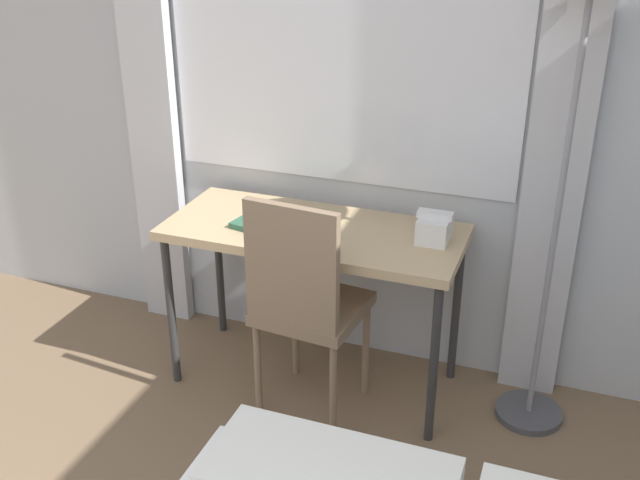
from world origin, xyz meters
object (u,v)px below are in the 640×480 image
desk (314,242)px  telephone (434,228)px  desk_chair (305,298)px  book (270,226)px

desk → telephone: size_ratio=8.02×
telephone → desk_chair: bearing=-145.6°
desk → desk_chair: (0.05, -0.25, -0.12)m
desk → book: book is taller
desk_chair → telephone: size_ratio=6.45×
desk_chair → telephone: 0.58m
desk → book: (-0.17, -0.07, 0.08)m
telephone → book: size_ratio=0.48×
desk → desk_chair: size_ratio=1.24×
desk → telephone: 0.51m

